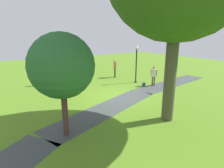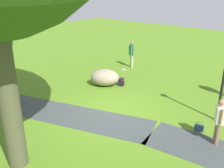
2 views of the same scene
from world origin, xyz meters
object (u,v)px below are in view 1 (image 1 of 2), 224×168
Objects in this scene: man_near_boulder at (115,67)px; frisbee_on_grass at (49,87)px; passerby_on_path at (46,74)px; woman_with_handbag at (154,75)px; handbag_on_grass at (144,84)px; lamp_post at (136,60)px; lawn_boulder at (73,88)px; backpack_by_boulder at (61,89)px; spare_backpack_on_lawn at (79,88)px; young_tree_near_path at (62,66)px.

frisbee_on_grass is (6.33, 0.08, -1.02)m from man_near_boulder.
frisbee_on_grass is (-0.02, 0.75, -0.96)m from passerby_on_path.
handbag_on_grass is (0.72, -0.34, -0.77)m from woman_with_handbag.
lamp_post is at bearing -98.66° from handbag_on_grass.
frisbee_on_grass is at bearing -71.99° from lawn_boulder.
backpack_by_boulder is at bearing -19.35° from woman_with_handbag.
backpack_by_boulder is 1.24m from spare_backpack_on_lawn.
lawn_boulder is 5.41× the size of handbag_on_grass.
lawn_boulder is at bearing 104.59° from passerby_on_path.
young_tree_near_path reaches higher than lawn_boulder.
spare_backpack_on_lawn is (-0.67, -0.54, -0.24)m from lawn_boulder.
young_tree_near_path is 6.81m from spare_backpack_on_lawn.
man_near_boulder reaches higher than frisbee_on_grass.
young_tree_near_path reaches higher than handbag_on_grass.
spare_backpack_on_lawn is at bearing 159.48° from backpack_by_boulder.
handbag_on_grass is at bearing -153.75° from young_tree_near_path.
woman_with_handbag is at bearing 160.65° from backpack_by_boulder.
handbag_on_grass is at bearing 145.00° from passerby_on_path.
lamp_post reaches higher than woman_with_handbag.
lawn_boulder is 5.74m from handbag_on_grass.
woman_with_handbag is (-6.35, 1.43, 0.48)m from lawn_boulder.
spare_backpack_on_lawn is (-1.16, 0.44, 0.00)m from backpack_by_boulder.
man_near_boulder is 4.42× the size of spare_backpack_on_lawn.
young_tree_near_path is 12.23× the size of handbag_on_grass.
handbag_on_grass is at bearing 161.40° from backpack_by_boulder.
young_tree_near_path is at bearing 45.34° from man_near_boulder.
handbag_on_grass is 5.22m from spare_backpack_on_lawn.
man_near_boulder is 6.26m from backpack_by_boulder.
lamp_post is 2.19m from handbag_on_grass.
woman_with_handbag reaches higher than backpack_by_boulder.
lawn_boulder is 6.53m from woman_with_handbag.
passerby_on_path is 4.90× the size of handbag_on_grass.
woman_with_handbag is 0.95× the size of passerby_on_path.
young_tree_near_path reaches higher than frisbee_on_grass.
lamp_post is at bearing -147.59° from young_tree_near_path.
man_near_boulder is (-7.70, -7.80, -1.85)m from young_tree_near_path.
man_near_boulder reaches higher than handbag_on_grass.
spare_backpack_on_lawn is at bearing 25.53° from man_near_boulder.
lamp_post is at bearing 175.71° from spare_backpack_on_lawn.
lawn_boulder is 6.15m from man_near_boulder.
lamp_post is at bearing 172.58° from backpack_by_boulder.
man_near_boulder is at bearing -77.83° from woman_with_handbag.
spare_backpack_on_lawn is (4.76, 2.28, -0.84)m from man_near_boulder.
frisbee_on_grass is at bearing -29.92° from woman_with_handbag.
lawn_boulder is 1.10× the size of passerby_on_path.
lawn_boulder is 1.16× the size of woman_with_handbag.
man_near_boulder is (-5.44, -2.81, 0.60)m from lawn_boulder.
woman_with_handbag is at bearing 145.86° from passerby_on_path.
lawn_boulder is 2.91m from frisbee_on_grass.
lawn_boulder reaches higher than handbag_on_grass.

